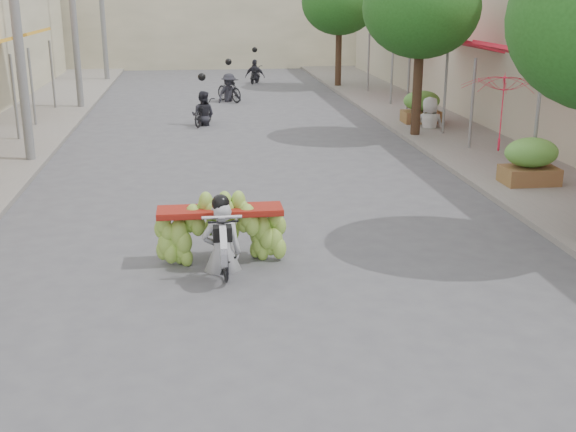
# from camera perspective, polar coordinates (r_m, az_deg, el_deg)

# --- Properties ---
(ground) EXTENTS (120.00, 120.00, 0.00)m
(ground) POSITION_cam_1_polar(r_m,az_deg,el_deg) (8.13, 2.03, -14.10)
(ground) COLOR #515156
(ground) RESTS_ON ground
(sidewalk_right) EXTENTS (4.00, 60.00, 0.12)m
(sidewalk_right) POSITION_cam_1_polar(r_m,az_deg,el_deg) (23.69, 13.00, 6.71)
(sidewalk_right) COLOR gray
(sidewalk_right) RESTS_ON ground
(far_building) EXTENTS (20.00, 6.00, 7.00)m
(far_building) POSITION_cam_1_polar(r_m,az_deg,el_deg) (44.86, -6.14, 16.27)
(far_building) COLOR #C1B999
(far_building) RESTS_ON ground
(utility_pole_mid) EXTENTS (0.60, 0.24, 8.00)m
(utility_pole_mid) POSITION_cam_1_polar(r_m,az_deg,el_deg) (19.31, -20.85, 15.61)
(utility_pole_mid) COLOR slate
(utility_pole_mid) RESTS_ON ground
(street_tree_mid) EXTENTS (3.40, 3.40, 5.25)m
(street_tree_mid) POSITION_cam_1_polar(r_m,az_deg,el_deg) (21.86, 10.51, 15.85)
(street_tree_mid) COLOR #3A2719
(street_tree_mid) RESTS_ON ground
(street_tree_far) EXTENTS (3.40, 3.40, 5.25)m
(street_tree_far) POSITION_cam_1_polar(r_m,az_deg,el_deg) (33.49, 4.09, 16.49)
(street_tree_far) COLOR #3A2719
(street_tree_far) RESTS_ON ground
(produce_crate_mid) EXTENTS (1.20, 0.88, 1.16)m
(produce_crate_mid) POSITION_cam_1_polar(r_m,az_deg,el_deg) (16.94, 18.65, 4.39)
(produce_crate_mid) COLOR brown
(produce_crate_mid) RESTS_ON ground
(produce_crate_far) EXTENTS (1.20, 0.88, 1.16)m
(produce_crate_far) POSITION_cam_1_polar(r_m,az_deg,el_deg) (24.26, 10.50, 8.67)
(produce_crate_far) COLOR brown
(produce_crate_far) RESTS_ON ground
(banana_motorbike) EXTENTS (2.20, 1.84, 2.13)m
(banana_motorbike) POSITION_cam_1_polar(r_m,az_deg,el_deg) (11.44, -5.33, -0.73)
(banana_motorbike) COLOR black
(banana_motorbike) RESTS_ON ground
(market_umbrella) EXTENTS (2.45, 2.45, 1.80)m
(market_umbrella) POSITION_cam_1_polar(r_m,az_deg,el_deg) (17.19, 16.82, 10.80)
(market_umbrella) COLOR red
(market_umbrella) RESTS_ON ground
(pedestrian) EXTENTS (0.98, 0.62, 1.93)m
(pedestrian) POSITION_cam_1_polar(r_m,az_deg,el_deg) (23.35, 11.22, 9.22)
(pedestrian) COLOR silver
(pedestrian) RESTS_ON ground
(bg_motorbike_a) EXTENTS (1.03, 1.60, 1.95)m
(bg_motorbike_a) POSITION_cam_1_polar(r_m,az_deg,el_deg) (24.19, -6.76, 8.94)
(bg_motorbike_a) COLOR black
(bg_motorbike_a) RESTS_ON ground
(bg_motorbike_b) EXTENTS (1.25, 1.64, 1.95)m
(bg_motorbike_b) POSITION_cam_1_polar(r_m,az_deg,el_deg) (29.36, -4.69, 10.63)
(bg_motorbike_b) COLOR black
(bg_motorbike_b) RESTS_ON ground
(bg_motorbike_c) EXTENTS (1.10, 1.53, 1.95)m
(bg_motorbike_c) POSITION_cam_1_polar(r_m,az_deg,el_deg) (35.51, -2.63, 11.79)
(bg_motorbike_c) COLOR black
(bg_motorbike_c) RESTS_ON ground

